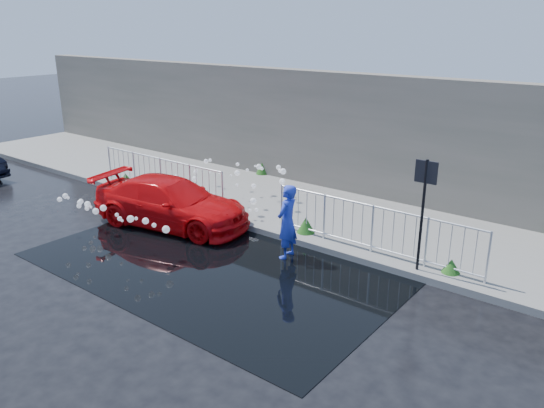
% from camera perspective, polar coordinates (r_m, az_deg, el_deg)
% --- Properties ---
extents(ground, '(90.00, 90.00, 0.00)m').
position_cam_1_polar(ground, '(11.48, -11.19, -7.32)').
color(ground, black).
rests_on(ground, ground).
extents(pavement, '(30.00, 4.00, 0.15)m').
position_cam_1_polar(pavement, '(14.90, 3.31, -0.46)').
color(pavement, slate).
rests_on(pavement, ground).
extents(curb, '(30.00, 0.25, 0.16)m').
position_cam_1_polar(curb, '(13.40, -1.57, -2.67)').
color(curb, slate).
rests_on(curb, ground).
extents(retaining_wall, '(30.00, 0.60, 3.50)m').
position_cam_1_polar(retaining_wall, '(16.23, 7.91, 7.68)').
color(retaining_wall, '#5D5A4F').
rests_on(retaining_wall, pavement).
extents(puddle, '(8.00, 5.00, 0.01)m').
position_cam_1_polar(puddle, '(11.76, -5.90, -6.36)').
color(puddle, black).
rests_on(puddle, ground).
extents(sign_post, '(0.45, 0.06, 2.50)m').
position_cam_1_polar(sign_post, '(10.91, 16.01, 0.66)').
color(sign_post, black).
rests_on(sign_post, ground).
extents(railing_left, '(5.05, 0.05, 1.10)m').
position_cam_1_polar(railing_left, '(16.13, -11.86, 3.12)').
color(railing_left, silver).
rests_on(railing_left, pavement).
extents(railing_right, '(5.05, 0.05, 1.10)m').
position_cam_1_polar(railing_right, '(11.91, 10.73, -2.45)').
color(railing_right, silver).
rests_on(railing_right, pavement).
extents(weeds, '(12.17, 3.93, 0.39)m').
position_cam_1_polar(weeds, '(14.64, 1.31, 0.22)').
color(weeds, '#154F1A').
rests_on(weeds, pavement).
extents(water_spray, '(3.66, 5.72, 0.95)m').
position_cam_1_polar(water_spray, '(14.38, -8.77, 1.36)').
color(water_spray, white).
rests_on(water_spray, ground).
extents(red_car, '(4.51, 2.53, 1.23)m').
position_cam_1_polar(red_car, '(13.91, -10.80, 0.16)').
color(red_car, red).
rests_on(red_car, ground).
extents(person, '(0.47, 0.66, 1.70)m').
position_cam_1_polar(person, '(11.69, 1.64, -1.93)').
color(person, blue).
rests_on(person, ground).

